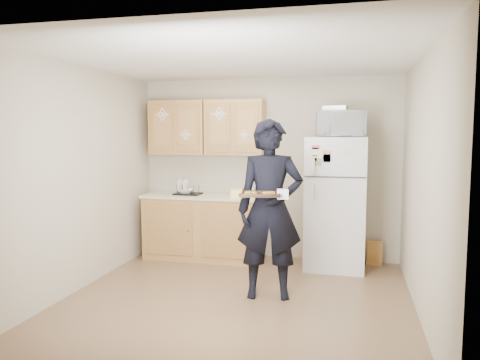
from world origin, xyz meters
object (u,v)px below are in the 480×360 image
(refrigerator, at_px, (335,203))
(microwave, at_px, (340,124))
(person, at_px, (270,209))
(baking_tray, at_px, (260,195))
(dish_rack, at_px, (188,189))

(refrigerator, bearing_deg, microwave, -49.99)
(person, bearing_deg, refrigerator, 53.00)
(person, bearing_deg, baking_tray, -111.04)
(person, distance_m, baking_tray, 0.36)
(refrigerator, xyz_separation_m, microwave, (0.04, -0.05, 1.01))
(baking_tray, bearing_deg, microwave, 53.77)
(person, distance_m, microwave, 1.67)
(baking_tray, bearing_deg, person, 68.96)
(dish_rack, bearing_deg, person, -42.84)
(person, relative_size, baking_tray, 4.79)
(person, xyz_separation_m, dish_rack, (-1.38, 1.28, 0.02))
(microwave, distance_m, dish_rack, 2.24)
(baking_tray, relative_size, dish_rack, 1.11)
(dish_rack, bearing_deg, refrigerator, -0.11)
(refrigerator, relative_size, microwave, 2.87)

